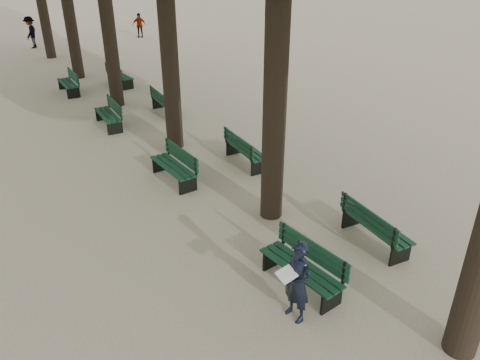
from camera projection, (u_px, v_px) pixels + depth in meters
ground at (307, 313)px, 8.32m from camera, size 120.00×120.00×0.00m
bench_left_0 at (301, 275)px, 8.82m from camera, size 0.69×1.83×0.92m
bench_left_1 at (174, 172)px, 12.68m from camera, size 0.59×1.81×0.92m
bench_left_2 at (109, 119)px, 16.35m from camera, size 0.73×1.84×0.92m
bench_left_3 at (69, 87)px, 19.87m from camera, size 0.66×1.83×0.92m
bench_right_0 at (375, 233)px, 10.09m from camera, size 0.81×1.86×0.92m
bench_right_1 at (246, 155)px, 13.67m from camera, size 0.77×1.85×0.92m
bench_right_2 at (166, 107)px, 17.56m from camera, size 0.75×1.85×0.92m
bench_right_3 at (120, 79)px, 20.94m from camera, size 0.65×1.82×0.92m
man_with_map at (297, 282)px, 7.87m from camera, size 0.62×0.64×1.55m
pedestrian_c at (139, 25)px, 30.87m from camera, size 0.94×0.71×1.54m
pedestrian_b at (31, 32)px, 27.79m from camera, size 0.89×1.21×1.82m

